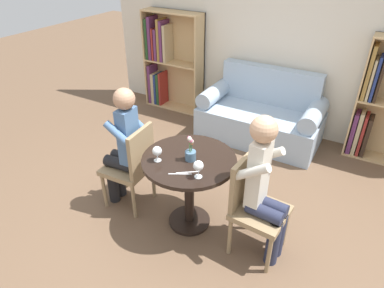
{
  "coord_description": "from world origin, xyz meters",
  "views": [
    {
      "loc": [
        1.25,
        -2.11,
        2.39
      ],
      "look_at": [
        0.0,
        0.05,
        0.86
      ],
      "focal_mm": 32.0,
      "sensor_mm": 36.0,
      "label": 1
    }
  ],
  "objects_px": {
    "couch": "(261,117)",
    "wine_glass_right": "(198,166)",
    "wine_glass_left": "(157,151)",
    "chair_right": "(253,203)",
    "person_right": "(265,188)",
    "bookshelf_left": "(167,61)",
    "chair_left": "(133,164)",
    "flower_vase": "(191,152)",
    "person_left": "(123,147)"
  },
  "relations": [
    {
      "from": "couch",
      "to": "wine_glass_right",
      "type": "distance_m",
      "value": 2.16
    },
    {
      "from": "wine_glass_right",
      "to": "wine_glass_left",
      "type": "bearing_deg",
      "value": 176.12
    },
    {
      "from": "chair_right",
      "to": "person_right",
      "type": "height_order",
      "value": "person_right"
    },
    {
      "from": "couch",
      "to": "bookshelf_left",
      "type": "relative_size",
      "value": 1.06
    },
    {
      "from": "chair_left",
      "to": "wine_glass_right",
      "type": "bearing_deg",
      "value": 76.08
    },
    {
      "from": "chair_right",
      "to": "flower_vase",
      "type": "distance_m",
      "value": 0.68
    },
    {
      "from": "chair_left",
      "to": "couch",
      "type": "bearing_deg",
      "value": 158.85
    },
    {
      "from": "couch",
      "to": "person_right",
      "type": "distance_m",
      "value": 2.05
    },
    {
      "from": "person_left",
      "to": "couch",
      "type": "bearing_deg",
      "value": 156.6
    },
    {
      "from": "chair_right",
      "to": "wine_glass_right",
      "type": "distance_m",
      "value": 0.58
    },
    {
      "from": "person_right",
      "to": "flower_vase",
      "type": "relative_size",
      "value": 5.55
    },
    {
      "from": "chair_right",
      "to": "wine_glass_left",
      "type": "xyz_separation_m",
      "value": [
        -0.83,
        -0.17,
        0.34
      ]
    },
    {
      "from": "bookshelf_left",
      "to": "person_right",
      "type": "distance_m",
      "value": 3.2
    },
    {
      "from": "couch",
      "to": "chair_left",
      "type": "distance_m",
      "value": 2.04
    },
    {
      "from": "wine_glass_left",
      "to": "wine_glass_right",
      "type": "distance_m",
      "value": 0.42
    },
    {
      "from": "bookshelf_left",
      "to": "person_left",
      "type": "xyz_separation_m",
      "value": [
        0.97,
        -2.21,
        -0.07
      ]
    },
    {
      "from": "person_right",
      "to": "wine_glass_left",
      "type": "distance_m",
      "value": 0.94
    },
    {
      "from": "person_left",
      "to": "wine_glass_right",
      "type": "bearing_deg",
      "value": 77.65
    },
    {
      "from": "chair_left",
      "to": "person_left",
      "type": "distance_m",
      "value": 0.2
    },
    {
      "from": "bookshelf_left",
      "to": "flower_vase",
      "type": "distance_m",
      "value": 2.75
    },
    {
      "from": "chair_left",
      "to": "person_left",
      "type": "relative_size",
      "value": 0.7
    },
    {
      "from": "wine_glass_left",
      "to": "couch",
      "type": "bearing_deg",
      "value": 83.95
    },
    {
      "from": "chair_right",
      "to": "person_left",
      "type": "distance_m",
      "value": 1.32
    },
    {
      "from": "person_right",
      "to": "chair_right",
      "type": "bearing_deg",
      "value": 87.17
    },
    {
      "from": "chair_right",
      "to": "wine_glass_left",
      "type": "relative_size",
      "value": 6.52
    },
    {
      "from": "chair_left",
      "to": "wine_glass_left",
      "type": "relative_size",
      "value": 6.52
    },
    {
      "from": "wine_glass_right",
      "to": "flower_vase",
      "type": "height_order",
      "value": "flower_vase"
    },
    {
      "from": "couch",
      "to": "chair_right",
      "type": "height_order",
      "value": "couch"
    },
    {
      "from": "couch",
      "to": "chair_right",
      "type": "distance_m",
      "value": 1.99
    },
    {
      "from": "flower_vase",
      "to": "chair_right",
      "type": "bearing_deg",
      "value": 1.89
    },
    {
      "from": "wine_glass_left",
      "to": "person_left",
      "type": "bearing_deg",
      "value": 167.19
    },
    {
      "from": "couch",
      "to": "person_left",
      "type": "bearing_deg",
      "value": -109.78
    },
    {
      "from": "couch",
      "to": "flower_vase",
      "type": "xyz_separation_m",
      "value": [
        0.02,
        -1.9,
        0.51
      ]
    },
    {
      "from": "couch",
      "to": "person_left",
      "type": "xyz_separation_m",
      "value": [
        -0.7,
        -1.94,
        0.36
      ]
    },
    {
      "from": "couch",
      "to": "wine_glass_left",
      "type": "bearing_deg",
      "value": -96.05
    },
    {
      "from": "person_left",
      "to": "flower_vase",
      "type": "bearing_deg",
      "value": 89.88
    },
    {
      "from": "wine_glass_left",
      "to": "flower_vase",
      "type": "xyz_separation_m",
      "value": [
        0.24,
        0.15,
        -0.01
      ]
    },
    {
      "from": "flower_vase",
      "to": "person_right",
      "type": "bearing_deg",
      "value": 0.79
    },
    {
      "from": "chair_right",
      "to": "person_right",
      "type": "distance_m",
      "value": 0.22
    },
    {
      "from": "flower_vase",
      "to": "wine_glass_right",
      "type": "bearing_deg",
      "value": -45.68
    },
    {
      "from": "couch",
      "to": "person_right",
      "type": "xyz_separation_m",
      "value": [
        0.7,
        -1.89,
        0.39
      ]
    },
    {
      "from": "bookshelf_left",
      "to": "wine_glass_right",
      "type": "distance_m",
      "value": 3.0
    },
    {
      "from": "bookshelf_left",
      "to": "flower_vase",
      "type": "relative_size",
      "value": 6.3
    },
    {
      "from": "wine_glass_right",
      "to": "flower_vase",
      "type": "relative_size",
      "value": 0.64
    },
    {
      "from": "person_right",
      "to": "wine_glass_right",
      "type": "height_order",
      "value": "person_right"
    },
    {
      "from": "chair_left",
      "to": "wine_glass_right",
      "type": "distance_m",
      "value": 0.89
    },
    {
      "from": "couch",
      "to": "chair_right",
      "type": "bearing_deg",
      "value": -72.0
    },
    {
      "from": "person_right",
      "to": "wine_glass_right",
      "type": "bearing_deg",
      "value": 114.96
    },
    {
      "from": "chair_right",
      "to": "wine_glass_right",
      "type": "height_order",
      "value": "chair_right"
    },
    {
      "from": "flower_vase",
      "to": "person_left",
      "type": "bearing_deg",
      "value": -176.5
    }
  ]
}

